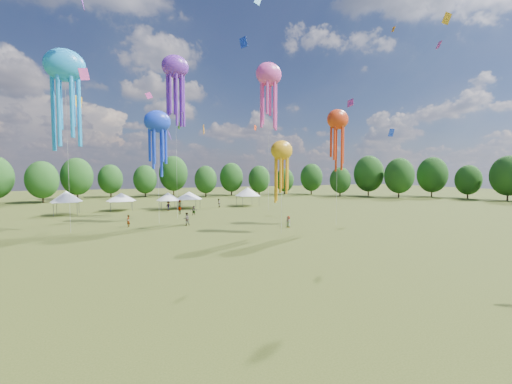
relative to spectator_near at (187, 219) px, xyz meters
name	(u,v)px	position (x,y,z in m)	size (l,w,h in m)	color
ground	(407,318)	(4.42, -34.90, -0.95)	(300.00, 300.00, 0.00)	#384416
spectator_near	(187,219)	(0.00, 0.00, 0.00)	(0.92, 0.72, 1.90)	gray
spectators_far	(192,208)	(4.15, 14.61, -0.06)	(21.54, 31.82, 1.92)	gray
festival_tents	(166,195)	(0.45, 22.25, 2.11)	(42.01, 8.89, 4.45)	#47474C
show_kites	(207,98)	(4.43, 4.12, 18.80)	(38.88, 24.81, 29.45)	blue
small_kites	(199,46)	(3.79, 6.40, 27.73)	(74.96, 57.80, 44.93)	blue
treeline	(163,178)	(0.55, 27.62, 5.59)	(201.57, 95.24, 13.43)	#38281C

